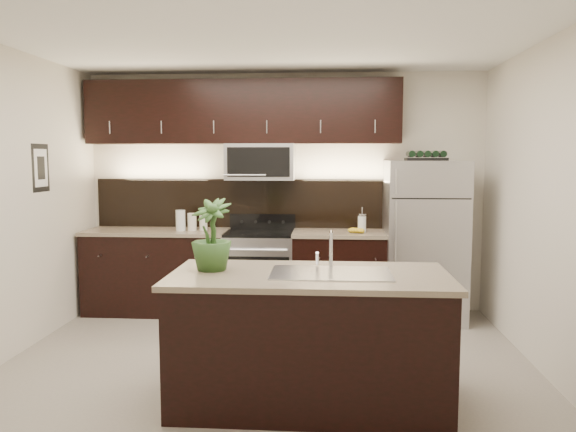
# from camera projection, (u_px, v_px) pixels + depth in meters

# --- Properties ---
(ground) EXTENTS (4.50, 4.50, 0.00)m
(ground) POSITION_uv_depth(u_px,v_px,m) (266.00, 371.00, 4.62)
(ground) COLOR gray
(ground) RESTS_ON ground
(room_walls) EXTENTS (4.52, 4.02, 2.71)m
(room_walls) POSITION_uv_depth(u_px,v_px,m) (250.00, 164.00, 4.42)
(room_walls) COLOR beige
(room_walls) RESTS_ON ground
(counter_run) EXTENTS (3.51, 0.65, 0.94)m
(counter_run) POSITION_uv_depth(u_px,v_px,m) (242.00, 272.00, 6.28)
(counter_run) COLOR black
(counter_run) RESTS_ON ground
(upper_fixtures) EXTENTS (3.49, 0.40, 1.66)m
(upper_fixtures) POSITION_uv_depth(u_px,v_px,m) (245.00, 122.00, 6.25)
(upper_fixtures) COLOR black
(upper_fixtures) RESTS_ON counter_run
(island) EXTENTS (1.96, 0.96, 0.94)m
(island) POSITION_uv_depth(u_px,v_px,m) (309.00, 338.00, 3.99)
(island) COLOR black
(island) RESTS_ON ground
(sink_faucet) EXTENTS (0.84, 0.50, 0.28)m
(sink_faucet) POSITION_uv_depth(u_px,v_px,m) (331.00, 271.00, 3.94)
(sink_faucet) COLOR silver
(sink_faucet) RESTS_ON island
(refrigerator) EXTENTS (0.83, 0.75, 1.72)m
(refrigerator) POSITION_uv_depth(u_px,v_px,m) (424.00, 241.00, 6.04)
(refrigerator) COLOR #B2B2B7
(refrigerator) RESTS_ON ground
(wine_rack) EXTENTS (0.42, 0.26, 0.10)m
(wine_rack) POSITION_uv_depth(u_px,v_px,m) (426.00, 156.00, 5.95)
(wine_rack) COLOR black
(wine_rack) RESTS_ON refrigerator
(plant) EXTENTS (0.37, 0.37, 0.52)m
(plant) POSITION_uv_depth(u_px,v_px,m) (211.00, 235.00, 4.03)
(plant) COLOR #2C5020
(plant) RESTS_ON island
(canisters) EXTENTS (0.34, 0.15, 0.23)m
(canisters) POSITION_uv_depth(u_px,v_px,m) (189.00, 221.00, 6.24)
(canisters) COLOR silver
(canisters) RESTS_ON counter_run
(french_press) EXTENTS (0.09, 0.09, 0.27)m
(french_press) POSITION_uv_depth(u_px,v_px,m) (362.00, 223.00, 6.08)
(french_press) COLOR silver
(french_press) RESTS_ON counter_run
(bananas) EXTENTS (0.23, 0.21, 0.06)m
(bananas) POSITION_uv_depth(u_px,v_px,m) (353.00, 230.00, 6.06)
(bananas) COLOR gold
(bananas) RESTS_ON counter_run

